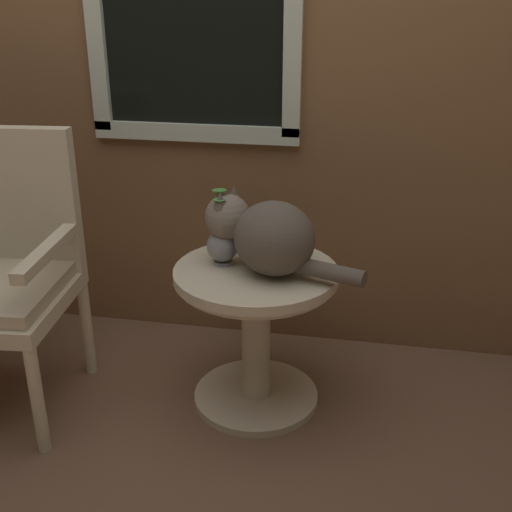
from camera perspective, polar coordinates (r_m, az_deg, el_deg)
ground_plane at (r=2.35m, az=-6.63°, el=-15.94°), size 6.00×6.00×0.00m
back_wall at (r=2.62m, az=-2.64°, el=19.26°), size 4.00×0.07×2.60m
wicker_side_table at (r=2.32m, az=0.00°, el=-5.18°), size 0.59×0.59×0.55m
cat at (r=2.18m, az=1.01°, el=1.87°), size 0.58×0.34×0.28m
pewter_vase_with_ivy at (r=2.26m, az=-3.04°, el=1.35°), size 0.11×0.11×0.27m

